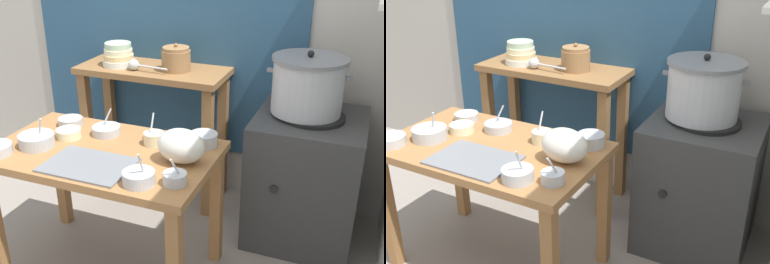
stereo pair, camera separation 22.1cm
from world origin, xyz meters
TOP-DOWN VIEW (x-y plane):
  - ground_plane at (0.00, 0.00)m, footprint 9.00×9.00m
  - prep_table at (-0.00, 0.00)m, footprint 1.10×0.66m
  - back_shelf_table at (-0.13, 0.83)m, footprint 0.96×0.40m
  - stove_block at (0.90, 0.70)m, footprint 0.60×0.61m
  - steamer_pot at (0.86, 0.72)m, footprint 0.45×0.40m
  - clay_pot at (0.03, 0.83)m, footprint 0.18×0.18m
  - bowl_stack_enamel at (-0.35, 0.80)m, footprint 0.21×0.21m
  - ladle at (-0.20, 0.74)m, footprint 0.27×0.07m
  - serving_tray at (0.03, -0.17)m, footprint 0.40×0.28m
  - plastic_bag at (0.40, 0.02)m, footprint 0.23×0.16m
  - prep_bowl_0 at (-0.33, -0.08)m, footprint 0.18×0.18m
  - prep_bowl_1 at (0.46, -0.17)m, footprint 0.10×0.10m
  - prep_bowl_2 at (-0.33, 0.20)m, footprint 0.13×0.13m
  - prep_bowl_3 at (0.31, -0.23)m, footprint 0.14×0.14m
  - prep_bowl_4 at (-0.08, 0.17)m, footprint 0.15×0.15m
  - prep_bowl_5 at (0.20, 0.15)m, footprint 0.10×0.10m
  - prep_bowl_6 at (-0.45, -0.22)m, footprint 0.15×0.15m
  - prep_bowl_7 at (-0.24, 0.06)m, footprint 0.13×0.13m
  - prep_bowl_8 at (0.44, 0.23)m, footprint 0.14×0.14m

SIDE VIEW (x-z plane):
  - ground_plane at x=0.00m, z-range 0.00..0.00m
  - stove_block at x=0.90m, z-range -0.01..0.77m
  - prep_table at x=0.00m, z-range 0.25..0.97m
  - back_shelf_table at x=-0.13m, z-range 0.23..1.13m
  - serving_tray at x=0.03m, z-range 0.72..0.73m
  - prep_bowl_2 at x=-0.33m, z-range 0.72..0.76m
  - prep_bowl_7 at x=-0.24m, z-range 0.72..0.77m
  - prep_bowl_4 at x=-0.08m, z-range 0.68..0.81m
  - prep_bowl_6 at x=-0.45m, z-range 0.72..0.77m
  - prep_bowl_1 at x=0.46m, z-range 0.68..0.82m
  - prep_bowl_3 at x=0.31m, z-range 0.67..0.83m
  - prep_bowl_0 at x=-0.33m, z-range 0.68..0.83m
  - prep_bowl_5 at x=0.20m, z-range 0.68..0.83m
  - prep_bowl_8 at x=0.44m, z-range 0.72..0.79m
  - plastic_bag at x=0.40m, z-range 0.72..0.88m
  - ladle at x=-0.20m, z-range 0.90..0.97m
  - steamer_pot at x=0.86m, z-range 0.76..1.11m
  - bowl_stack_enamel at x=-0.35m, z-range 0.89..1.04m
  - clay_pot at x=0.03m, z-range 0.89..1.06m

